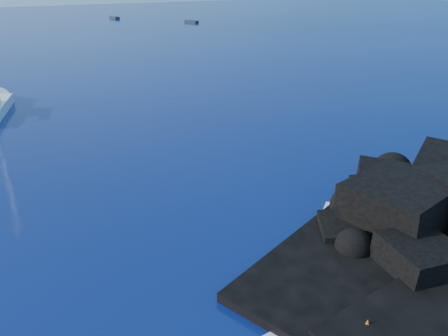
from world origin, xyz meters
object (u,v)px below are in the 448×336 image
object	(u,v)px
marker_cone	(367,324)
distant_boat_b	(191,23)
sunbather	(426,327)
distant_boat_a	(114,19)

from	to	relation	value
marker_cone	distant_boat_b	world-z (taller)	marker_cone
sunbather	distant_boat_b	xyz separation A→B (m)	(39.28, 109.11, -0.52)
distant_boat_b	distant_boat_a	bearing A→B (deg)	105.48
distant_boat_b	sunbather	bearing A→B (deg)	-130.23
marker_cone	distant_boat_b	bearing A→B (deg)	69.12
distant_boat_a	distant_boat_b	bearing A→B (deg)	-62.26
marker_cone	distant_boat_a	xyz separation A→B (m)	(25.44, 129.82, -0.60)
marker_cone	sunbather	bearing A→B (deg)	-28.81
sunbather	distant_boat_a	distance (m)	132.98
marker_cone	distant_boat_a	size ratio (longest dim) A/B	0.11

